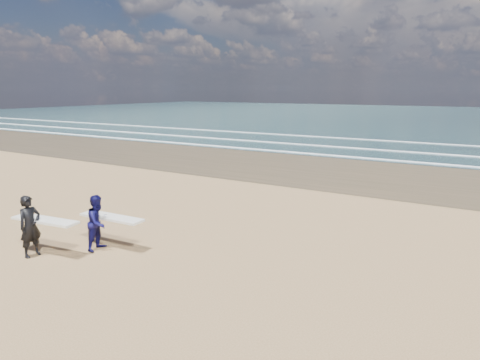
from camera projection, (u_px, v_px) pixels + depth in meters
The scene contains 2 objects.
surfer_near at pixel (32, 225), 12.41m from camera, with size 2.25×1.08×1.83m.
surfer_far at pixel (100, 222), 12.97m from camera, with size 2.22×1.11×1.70m.
Camera 1 is at (10.30, -7.04, 4.83)m, focal length 32.00 mm.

